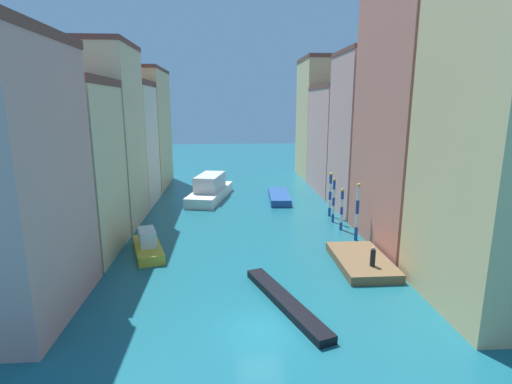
{
  "coord_description": "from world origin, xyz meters",
  "views": [
    {
      "loc": [
        -1.52,
        -18.58,
        11.73
      ],
      "look_at": [
        1.73,
        26.97,
        1.5
      ],
      "focal_mm": 27.48,
      "sensor_mm": 36.0,
      "label": 1
    }
  ],
  "objects_px": {
    "mooring_pole_0": "(357,212)",
    "waterfront_dock": "(361,261)",
    "mooring_pole_1": "(342,209)",
    "mooring_pole_3": "(330,194)",
    "vaporetto_white": "(210,189)",
    "motorboat_0": "(279,197)",
    "gondola_black": "(285,301)",
    "motorboat_1": "(148,246)",
    "mooring_pole_2": "(334,200)",
    "person_on_dock": "(373,257)"
  },
  "relations": [
    {
      "from": "mooring_pole_0",
      "to": "waterfront_dock",
      "type": "bearing_deg",
      "value": -103.85
    },
    {
      "from": "mooring_pole_1",
      "to": "mooring_pole_3",
      "type": "bearing_deg",
      "value": 88.51
    },
    {
      "from": "vaporetto_white",
      "to": "motorboat_0",
      "type": "xyz_separation_m",
      "value": [
        8.64,
        -1.31,
        -0.8
      ]
    },
    {
      "from": "mooring_pole_0",
      "to": "mooring_pole_3",
      "type": "height_order",
      "value": "mooring_pole_0"
    },
    {
      "from": "gondola_black",
      "to": "motorboat_1",
      "type": "bearing_deg",
      "value": 137.47
    },
    {
      "from": "waterfront_dock",
      "to": "mooring_pole_2",
      "type": "distance_m",
      "value": 11.17
    },
    {
      "from": "vaporetto_white",
      "to": "motorboat_0",
      "type": "bearing_deg",
      "value": -8.63
    },
    {
      "from": "waterfront_dock",
      "to": "mooring_pole_2",
      "type": "relative_size",
      "value": 1.5
    },
    {
      "from": "mooring_pole_3",
      "to": "mooring_pole_1",
      "type": "bearing_deg",
      "value": -91.49
    },
    {
      "from": "vaporetto_white",
      "to": "mooring_pole_2",
      "type": "bearing_deg",
      "value": -40.8
    },
    {
      "from": "gondola_black",
      "to": "motorboat_0",
      "type": "xyz_separation_m",
      "value": [
        3.05,
        26.33,
        0.18
      ]
    },
    {
      "from": "person_on_dock",
      "to": "mooring_pole_1",
      "type": "height_order",
      "value": "mooring_pole_1"
    },
    {
      "from": "mooring_pole_3",
      "to": "motorboat_1",
      "type": "height_order",
      "value": "mooring_pole_3"
    },
    {
      "from": "motorboat_1",
      "to": "mooring_pole_1",
      "type": "bearing_deg",
      "value": 16.17
    },
    {
      "from": "gondola_black",
      "to": "motorboat_0",
      "type": "height_order",
      "value": "motorboat_0"
    },
    {
      "from": "vaporetto_white",
      "to": "gondola_black",
      "type": "distance_m",
      "value": 28.22
    },
    {
      "from": "waterfront_dock",
      "to": "motorboat_1",
      "type": "height_order",
      "value": "motorboat_1"
    },
    {
      "from": "waterfront_dock",
      "to": "mooring_pole_0",
      "type": "height_order",
      "value": "mooring_pole_0"
    },
    {
      "from": "motorboat_1",
      "to": "vaporetto_white",
      "type": "bearing_deg",
      "value": 77.31
    },
    {
      "from": "mooring_pole_1",
      "to": "mooring_pole_3",
      "type": "relative_size",
      "value": 0.85
    },
    {
      "from": "waterfront_dock",
      "to": "motorboat_1",
      "type": "bearing_deg",
      "value": 168.13
    },
    {
      "from": "mooring_pole_3",
      "to": "gondola_black",
      "type": "height_order",
      "value": "mooring_pole_3"
    },
    {
      "from": "mooring_pole_2",
      "to": "motorboat_1",
      "type": "bearing_deg",
      "value": -156.22
    },
    {
      "from": "mooring_pole_3",
      "to": "motorboat_0",
      "type": "bearing_deg",
      "value": 120.71
    },
    {
      "from": "mooring_pole_3",
      "to": "motorboat_0",
      "type": "relative_size",
      "value": 0.6
    },
    {
      "from": "waterfront_dock",
      "to": "mooring_pole_0",
      "type": "distance_m",
      "value": 6.03
    },
    {
      "from": "vaporetto_white",
      "to": "gondola_black",
      "type": "bearing_deg",
      "value": -78.56
    },
    {
      "from": "mooring_pole_2",
      "to": "vaporetto_white",
      "type": "height_order",
      "value": "mooring_pole_2"
    },
    {
      "from": "mooring_pole_0",
      "to": "motorboat_1",
      "type": "xyz_separation_m",
      "value": [
        -17.68,
        -1.98,
        -1.93
      ]
    },
    {
      "from": "waterfront_dock",
      "to": "person_on_dock",
      "type": "distance_m",
      "value": 1.93
    },
    {
      "from": "vaporetto_white",
      "to": "mooring_pole_0",
      "type": "bearing_deg",
      "value": -51.06
    },
    {
      "from": "mooring_pole_2",
      "to": "person_on_dock",
      "type": "bearing_deg",
      "value": -92.49
    },
    {
      "from": "person_on_dock",
      "to": "motorboat_0",
      "type": "bearing_deg",
      "value": 99.37
    },
    {
      "from": "mooring_pole_2",
      "to": "mooring_pole_3",
      "type": "distance_m",
      "value": 2.28
    },
    {
      "from": "mooring_pole_0",
      "to": "mooring_pole_2",
      "type": "height_order",
      "value": "mooring_pole_0"
    },
    {
      "from": "mooring_pole_2",
      "to": "mooring_pole_3",
      "type": "bearing_deg",
      "value": 84.01
    },
    {
      "from": "gondola_black",
      "to": "mooring_pole_3",
      "type": "bearing_deg",
      "value": 68.14
    },
    {
      "from": "person_on_dock",
      "to": "waterfront_dock",
      "type": "bearing_deg",
      "value": 96.93
    },
    {
      "from": "mooring_pole_0",
      "to": "motorboat_0",
      "type": "xyz_separation_m",
      "value": [
        -4.84,
        15.37,
        -2.2
      ]
    },
    {
      "from": "mooring_pole_1",
      "to": "gondola_black",
      "type": "distance_m",
      "value": 15.92
    },
    {
      "from": "mooring_pole_0",
      "to": "motorboat_0",
      "type": "distance_m",
      "value": 16.26
    },
    {
      "from": "person_on_dock",
      "to": "motorboat_0",
      "type": "xyz_separation_m",
      "value": [
        -3.7,
        22.43,
        -0.88
      ]
    },
    {
      "from": "waterfront_dock",
      "to": "vaporetto_white",
      "type": "xyz_separation_m",
      "value": [
        -12.14,
        22.1,
        0.9
      ]
    },
    {
      "from": "mooring_pole_3",
      "to": "motorboat_0",
      "type": "xyz_separation_m",
      "value": [
        -4.49,
        7.55,
        -2.0
      ]
    },
    {
      "from": "mooring_pole_2",
      "to": "vaporetto_white",
      "type": "distance_m",
      "value": 17.07
    },
    {
      "from": "person_on_dock",
      "to": "motorboat_1",
      "type": "distance_m",
      "value": 17.32
    },
    {
      "from": "mooring_pole_0",
      "to": "vaporetto_white",
      "type": "height_order",
      "value": "mooring_pole_0"
    },
    {
      "from": "mooring_pole_1",
      "to": "mooring_pole_2",
      "type": "bearing_deg",
      "value": 92.53
    },
    {
      "from": "gondola_black",
      "to": "motorboat_0",
      "type": "distance_m",
      "value": 26.51
    },
    {
      "from": "person_on_dock",
      "to": "gondola_black",
      "type": "height_order",
      "value": "person_on_dock"
    }
  ]
}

